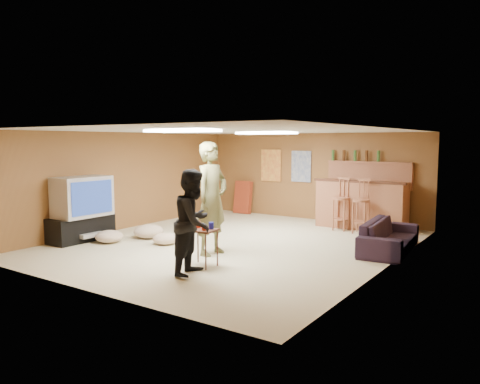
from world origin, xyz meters
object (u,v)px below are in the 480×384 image
Objects in this scene: tv_body at (82,197)px; bar_counter at (361,205)px; sofa at (389,236)px; person_olive at (212,198)px; person_black at (194,222)px; tray_table at (202,248)px.

bar_counter is (4.15, 4.45, -0.35)m from tv_body.
tv_body reaches higher than sofa.
sofa is (2.54, 1.99, -0.72)m from person_olive.
tv_body is 5.97m from sofa.
tv_body reaches higher than bar_counter.
person_olive reaches higher than person_black.
sofa is (5.35, 2.57, -0.62)m from tv_body.
tray_table is (-0.17, 0.40, -0.49)m from person_black.
tv_body is 2.87m from person_olive.
tray_table is (0.35, -0.74, -0.69)m from person_olive.
tv_body is 3.22m from tray_table.
person_black reaches higher than sofa.
tv_body is 3.38m from person_black.
sofa is (1.20, -1.88, -0.27)m from bar_counter.
tv_body is 0.57× the size of sofa.
tray_table is at bearing 10.04° from person_black.
bar_counter is at bearing 77.88° from tray_table.
person_black is 2.63× the size of tray_table.
tv_body is 0.55× the size of bar_counter.
tv_body is at bearing 103.09° from person_olive.
person_black is at bearing -99.24° from bar_counter.
person_black is (0.53, -1.13, -0.20)m from person_olive.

